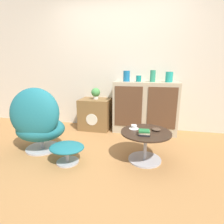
# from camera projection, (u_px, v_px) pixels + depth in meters

# --- Properties ---
(ground_plane) EXTENTS (12.00, 12.00, 0.00)m
(ground_plane) POSITION_uv_depth(u_px,v_px,m) (99.00, 161.00, 2.33)
(ground_plane) COLOR #A87542
(wall_back) EXTENTS (6.40, 0.06, 2.60)m
(wall_back) POSITION_uv_depth(u_px,v_px,m) (120.00, 63.00, 3.44)
(wall_back) COLOR beige
(wall_back) RESTS_ON ground_plane
(sideboard) EXTENTS (1.17, 0.43, 0.96)m
(sideboard) POSITION_uv_depth(u_px,v_px,m) (145.00, 107.00, 3.30)
(sideboard) COLOR tan
(sideboard) RESTS_ON ground_plane
(tv_console) EXTENTS (0.60, 0.48, 0.61)m
(tv_console) POSITION_uv_depth(u_px,v_px,m) (95.00, 114.00, 3.53)
(tv_console) COLOR brown
(tv_console) RESTS_ON ground_plane
(egg_chair) EXTENTS (0.79, 0.74, 0.98)m
(egg_chair) POSITION_uv_depth(u_px,v_px,m) (38.00, 122.00, 2.52)
(egg_chair) COLOR #B7B7BC
(egg_chair) RESTS_ON ground_plane
(ottoman) EXTENTS (0.46, 0.39, 0.26)m
(ottoman) POSITION_uv_depth(u_px,v_px,m) (67.00, 149.00, 2.26)
(ottoman) COLOR #B7B7BC
(ottoman) RESTS_ON ground_plane
(coffee_table) EXTENTS (0.65, 0.65, 0.41)m
(coffee_table) POSITION_uv_depth(u_px,v_px,m) (145.00, 142.00, 2.30)
(coffee_table) COLOR #B7B7BC
(coffee_table) RESTS_ON ground_plane
(vase_leftmost) EXTENTS (0.12, 0.12, 0.20)m
(vase_leftmost) POSITION_uv_depth(u_px,v_px,m) (127.00, 76.00, 3.24)
(vase_leftmost) COLOR #196699
(vase_leftmost) RESTS_ON sideboard
(vase_inner_left) EXTENTS (0.09, 0.09, 0.11)m
(vase_inner_left) POSITION_uv_depth(u_px,v_px,m) (139.00, 79.00, 3.20)
(vase_inner_left) COLOR #147A75
(vase_inner_left) RESTS_ON sideboard
(vase_inner_right) EXTENTS (0.10, 0.10, 0.21)m
(vase_inner_right) POSITION_uv_depth(u_px,v_px,m) (153.00, 76.00, 3.14)
(vase_inner_right) COLOR #2D8E6B
(vase_inner_right) RESTS_ON sideboard
(vase_rightmost) EXTENTS (0.13, 0.13, 0.18)m
(vase_rightmost) POSITION_uv_depth(u_px,v_px,m) (169.00, 77.00, 3.08)
(vase_rightmost) COLOR teal
(vase_rightmost) RESTS_ON sideboard
(potted_plant) EXTENTS (0.18, 0.18, 0.22)m
(potted_plant) POSITION_uv_depth(u_px,v_px,m) (96.00, 93.00, 3.42)
(potted_plant) COLOR silver
(potted_plant) RESTS_ON tv_console
(teacup) EXTENTS (0.13, 0.13, 0.05)m
(teacup) POSITION_uv_depth(u_px,v_px,m) (134.00, 127.00, 2.37)
(teacup) COLOR white
(teacup) RESTS_ON coffee_table
(book_stack) EXTENTS (0.14, 0.12, 0.07)m
(book_stack) POSITION_uv_depth(u_px,v_px,m) (144.00, 133.00, 2.14)
(book_stack) COLOR black
(book_stack) RESTS_ON coffee_table
(bowl) EXTENTS (0.12, 0.12, 0.04)m
(bowl) POSITION_uv_depth(u_px,v_px,m) (156.00, 129.00, 2.30)
(bowl) COLOR #4C3828
(bowl) RESTS_ON coffee_table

